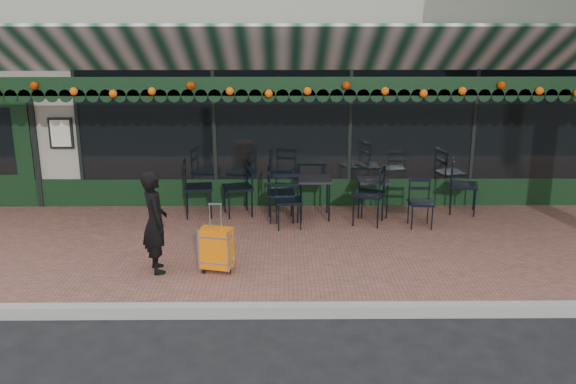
{
  "coord_description": "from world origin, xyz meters",
  "views": [
    {
      "loc": [
        0.2,
        -6.69,
        3.4
      ],
      "look_at": [
        0.28,
        1.6,
        1.07
      ],
      "focal_mm": 38.0,
      "sensor_mm": 36.0,
      "label": 1
    }
  ],
  "objects_px": {
    "chair_a_front": "(421,203)",
    "chair_solo": "(198,188)",
    "chair_b_left": "(238,188)",
    "suitcase": "(216,249)",
    "chair_b_right": "(281,194)",
    "cafe_table_b": "(315,182)",
    "cafe_table_a": "(373,183)",
    "chair_b_front": "(288,201)",
    "chair_a_right": "(464,186)",
    "chair_a_left": "(369,195)",
    "woman": "(155,222)"
  },
  "relations": [
    {
      "from": "chair_a_front",
      "to": "chair_solo",
      "type": "relative_size",
      "value": 0.8
    },
    {
      "from": "chair_b_left",
      "to": "chair_solo",
      "type": "xyz_separation_m",
      "value": [
        -0.68,
        -0.03,
        0.01
      ]
    },
    {
      "from": "suitcase",
      "to": "chair_b_right",
      "type": "xyz_separation_m",
      "value": [
        0.86,
        2.17,
        0.15
      ]
    },
    {
      "from": "cafe_table_b",
      "to": "chair_b_left",
      "type": "bearing_deg",
      "value": 173.83
    },
    {
      "from": "cafe_table_a",
      "to": "chair_b_front",
      "type": "relative_size",
      "value": 0.73
    },
    {
      "from": "chair_b_front",
      "to": "chair_solo",
      "type": "height_order",
      "value": "chair_solo"
    },
    {
      "from": "cafe_table_a",
      "to": "chair_solo",
      "type": "height_order",
      "value": "chair_solo"
    },
    {
      "from": "cafe_table_a",
      "to": "chair_b_left",
      "type": "xyz_separation_m",
      "value": [
        -2.33,
        0.01,
        -0.08
      ]
    },
    {
      "from": "cafe_table_b",
      "to": "chair_b_front",
      "type": "bearing_deg",
      "value": -131.09
    },
    {
      "from": "suitcase",
      "to": "chair_b_right",
      "type": "bearing_deg",
      "value": 82.88
    },
    {
      "from": "chair_a_right",
      "to": "chair_solo",
      "type": "distance_m",
      "value": 4.6
    },
    {
      "from": "chair_a_left",
      "to": "chair_a_right",
      "type": "xyz_separation_m",
      "value": [
        1.74,
        0.58,
        -0.01
      ]
    },
    {
      "from": "cafe_table_b",
      "to": "chair_solo",
      "type": "xyz_separation_m",
      "value": [
        -1.99,
        0.12,
        -0.13
      ]
    },
    {
      "from": "woman",
      "to": "cafe_table_b",
      "type": "xyz_separation_m",
      "value": [
        2.24,
        2.3,
        -0.07
      ]
    },
    {
      "from": "chair_b_left",
      "to": "chair_b_right",
      "type": "distance_m",
      "value": 0.8
    },
    {
      "from": "suitcase",
      "to": "chair_a_right",
      "type": "height_order",
      "value": "chair_a_right"
    },
    {
      "from": "woman",
      "to": "cafe_table_a",
      "type": "bearing_deg",
      "value": -74.97
    },
    {
      "from": "chair_b_left",
      "to": "woman",
      "type": "bearing_deg",
      "value": -36.48
    },
    {
      "from": "cafe_table_b",
      "to": "chair_b_right",
      "type": "relative_size",
      "value": 0.75
    },
    {
      "from": "woman",
      "to": "chair_a_left",
      "type": "relative_size",
      "value": 1.39
    },
    {
      "from": "woman",
      "to": "chair_b_front",
      "type": "bearing_deg",
      "value": -66.75
    },
    {
      "from": "cafe_table_b",
      "to": "chair_a_front",
      "type": "height_order",
      "value": "chair_a_front"
    },
    {
      "from": "woman",
      "to": "chair_a_right",
      "type": "bearing_deg",
      "value": -84.12
    },
    {
      "from": "cafe_table_a",
      "to": "chair_a_front",
      "type": "relative_size",
      "value": 0.8
    },
    {
      "from": "woman",
      "to": "chair_b_front",
      "type": "height_order",
      "value": "woman"
    },
    {
      "from": "chair_a_left",
      "to": "chair_b_front",
      "type": "xyz_separation_m",
      "value": [
        -1.32,
        -0.17,
        -0.06
      ]
    },
    {
      "from": "chair_b_left",
      "to": "cafe_table_a",
      "type": "bearing_deg",
      "value": 73.88
    },
    {
      "from": "chair_b_right",
      "to": "chair_solo",
      "type": "relative_size",
      "value": 0.94
    },
    {
      "from": "woman",
      "to": "chair_a_left",
      "type": "bearing_deg",
      "value": -79.54
    },
    {
      "from": "chair_a_left",
      "to": "chair_solo",
      "type": "xyz_separation_m",
      "value": [
        -2.87,
        0.46,
        -0.0
      ]
    },
    {
      "from": "chair_b_right",
      "to": "chair_solo",
      "type": "bearing_deg",
      "value": 75.43
    },
    {
      "from": "cafe_table_a",
      "to": "chair_a_left",
      "type": "height_order",
      "value": "chair_a_left"
    },
    {
      "from": "suitcase",
      "to": "chair_solo",
      "type": "bearing_deg",
      "value": 117.42
    },
    {
      "from": "chair_a_left",
      "to": "cafe_table_b",
      "type": "bearing_deg",
      "value": -91.79
    },
    {
      "from": "suitcase",
      "to": "chair_a_left",
      "type": "bearing_deg",
      "value": 55.3
    },
    {
      "from": "chair_b_front",
      "to": "chair_a_right",
      "type": "bearing_deg",
      "value": 7.73
    },
    {
      "from": "chair_a_right",
      "to": "chair_solo",
      "type": "xyz_separation_m",
      "value": [
        -4.6,
        -0.12,
        0.01
      ]
    },
    {
      "from": "chair_b_left",
      "to": "chair_b_front",
      "type": "xyz_separation_m",
      "value": [
        0.86,
        -0.66,
        -0.05
      ]
    },
    {
      "from": "cafe_table_a",
      "to": "chair_solo",
      "type": "relative_size",
      "value": 0.64
    },
    {
      "from": "chair_a_left",
      "to": "chair_b_front",
      "type": "relative_size",
      "value": 1.14
    },
    {
      "from": "suitcase",
      "to": "cafe_table_a",
      "type": "height_order",
      "value": "suitcase"
    },
    {
      "from": "woman",
      "to": "chair_a_front",
      "type": "xyz_separation_m",
      "value": [
        3.94,
        1.79,
        -0.3
      ]
    },
    {
      "from": "chair_a_right",
      "to": "chair_a_left",
      "type": "bearing_deg",
      "value": 123.27
    },
    {
      "from": "cafe_table_a",
      "to": "cafe_table_b",
      "type": "bearing_deg",
      "value": -172.76
    },
    {
      "from": "chair_a_front",
      "to": "chair_b_front",
      "type": "distance_m",
      "value": 2.15
    },
    {
      "from": "suitcase",
      "to": "chair_b_front",
      "type": "relative_size",
      "value": 1.09
    },
    {
      "from": "suitcase",
      "to": "chair_b_right",
      "type": "distance_m",
      "value": 2.34
    },
    {
      "from": "chair_a_right",
      "to": "chair_b_left",
      "type": "xyz_separation_m",
      "value": [
        -3.92,
        -0.09,
        -0.0
      ]
    },
    {
      "from": "chair_b_front",
      "to": "chair_solo",
      "type": "distance_m",
      "value": 1.67
    },
    {
      "from": "chair_a_left",
      "to": "chair_solo",
      "type": "bearing_deg",
      "value": -79.39
    }
  ]
}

